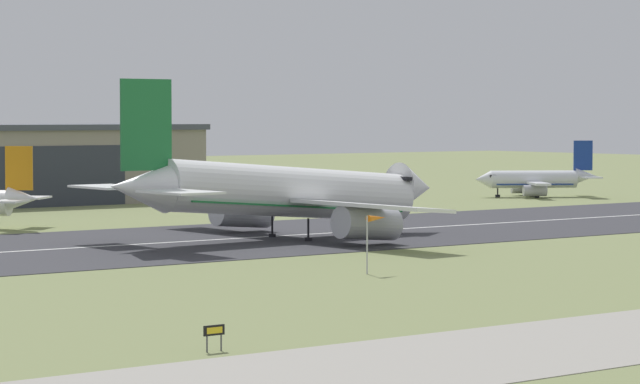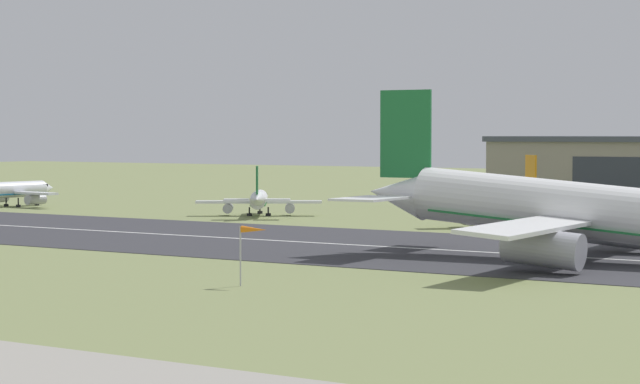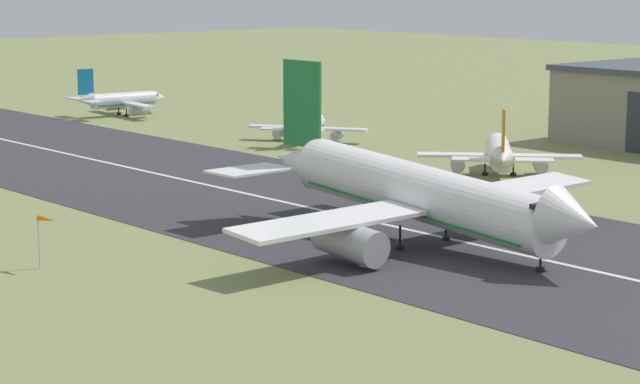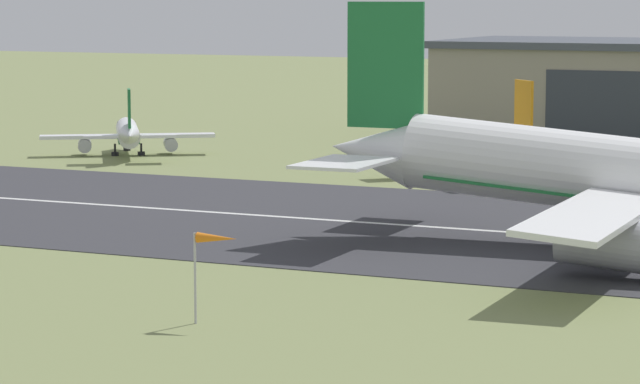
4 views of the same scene
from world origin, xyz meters
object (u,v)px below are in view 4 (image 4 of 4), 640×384
airplane_landing (622,179)px  airplane_parked_centre (482,146)px  airplane_parked_west (128,134)px  windsock_pole (215,243)px

airplane_landing → airplane_parked_centre: 45.40m
airplane_parked_west → windsock_pole: (51.80, -74.65, 2.10)m
airplane_parked_centre → airplane_landing: bearing=-58.8°
airplane_parked_west → airplane_parked_centre: airplane_parked_centre is taller
airplane_landing → windsock_pole: 37.15m
airplane_parked_west → windsock_pole: bearing=-55.2°
airplane_parked_centre → windsock_pole: airplane_parked_centre is taller
airplane_landing → windsock_pole: (-14.70, -34.12, -0.54)m
windsock_pole → airplane_landing: bearing=66.7°
airplane_landing → airplane_parked_west: 77.92m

